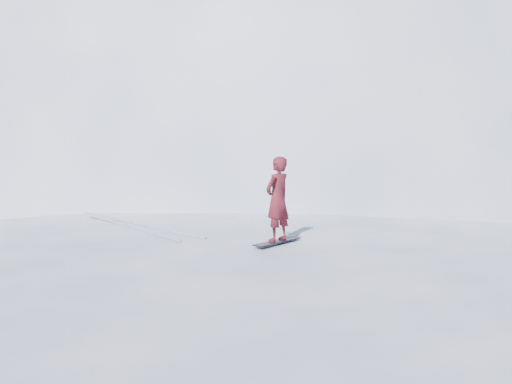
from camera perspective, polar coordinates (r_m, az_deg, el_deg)
ground at (r=13.69m, az=-1.02°, el=-15.38°), size 400.00×400.00×0.00m
near_ridge at (r=16.63m, az=-3.15°, el=-11.45°), size 36.00×28.00×4.80m
summit_peak at (r=46.90m, az=6.77°, el=-0.06°), size 60.00×56.00×56.00m
peak_shoulder at (r=35.45m, az=-2.85°, el=-2.02°), size 28.00×24.00×18.00m
wind_bumps at (r=15.24m, az=-6.93°, el=-13.15°), size 16.00×14.40×1.00m
snowboard at (r=13.56m, az=2.15°, el=-4.96°), size 1.50×0.73×0.02m
snowboarder at (r=13.41m, az=2.17°, el=-0.71°), size 0.84×0.68×2.00m
board_tracks at (r=16.43m, az=-12.30°, el=-3.12°), size 1.59×5.95×0.04m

